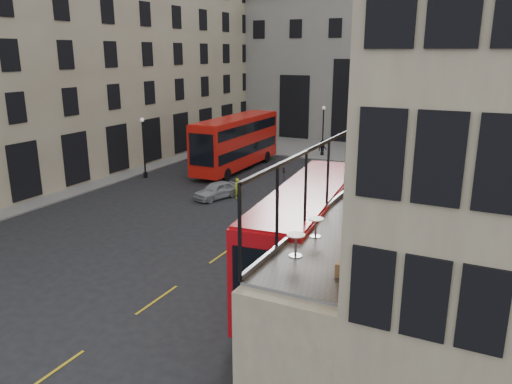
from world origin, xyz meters
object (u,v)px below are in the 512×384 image
at_px(pedestrian_a, 201,153).
at_px(cafe_chair_a, 344,269).
at_px(car_c, 229,164).
at_px(pedestrian_e, 192,151).
at_px(cafe_chair_d, 387,203).
at_px(cafe_chair_c, 377,221).
at_px(car_a, 217,190).
at_px(cafe_table_far, 357,194).
at_px(bus_near, 307,232).
at_px(cyclist, 238,188).
at_px(traffic_light_near, 284,188).
at_px(pedestrian_b, 323,148).
at_px(cafe_table_mid, 316,225).
at_px(bus_far, 236,140).
at_px(cafe_table_near, 296,242).
at_px(street_lamp_a, 144,151).
at_px(traffic_light_far, 221,136).
at_px(bicycle, 320,191).
at_px(car_b, 314,174).
at_px(street_lamp_b, 323,134).
at_px(pedestrian_d, 445,165).
at_px(cafe_chair_b, 366,234).
at_px(pedestrian_c, 371,143).

bearing_deg(pedestrian_a, cafe_chair_a, -45.95).
height_order(car_c, pedestrian_e, pedestrian_e).
distance_m(cafe_chair_a, cafe_chair_d, 7.02).
relative_size(cafe_chair_a, cafe_chair_c, 0.97).
distance_m(car_a, cafe_chair_c, 21.11).
xyz_separation_m(car_c, cafe_table_far, (17.44, -20.02, 4.41)).
relative_size(bus_near, cyclist, 8.17).
bearing_deg(traffic_light_near, cafe_table_far, -51.09).
bearing_deg(car_c, car_a, 125.08).
height_order(pedestrian_b, cafe_table_mid, cafe_table_mid).
height_order(bus_far, cafe_chair_d, cafe_chair_d).
bearing_deg(cafe_table_near, street_lamp_a, 137.78).
bearing_deg(pedestrian_b, cyclist, -150.12).
height_order(traffic_light_far, cafe_table_far, cafe_table_far).
bearing_deg(traffic_light_near, pedestrian_a, 137.50).
height_order(cafe_table_far, cafe_chair_d, cafe_chair_d).
bearing_deg(bicycle, car_b, 13.67).
height_order(car_b, cafe_chair_d, cafe_chair_d).
distance_m(car_a, bicycle, 7.95).
xyz_separation_m(cafe_table_mid, cafe_chair_a, (1.82, -2.67, -0.21)).
distance_m(street_lamp_b, bicycle, 16.08).
height_order(traffic_light_near, cafe_table_mid, cafe_table_mid).
bearing_deg(car_c, bus_near, 139.93).
height_order(traffic_light_far, cafe_table_near, cafe_table_near).
relative_size(traffic_light_far, pedestrian_d, 2.20).
distance_m(cafe_table_mid, cafe_chair_b, 1.73).
xyz_separation_m(traffic_light_far, bus_far, (3.73, -3.50, 0.37)).
distance_m(pedestrian_b, pedestrian_c, 6.38).
distance_m(street_lamp_a, pedestrian_a, 8.05).
bearing_deg(bicycle, cafe_chair_b, -169.15).
distance_m(car_a, pedestrian_a, 13.45).
distance_m(street_lamp_b, bus_far, 10.87).
xyz_separation_m(pedestrian_b, cafe_table_near, (11.70, -36.72, 4.23)).
bearing_deg(car_b, cyclist, -138.25).
bearing_deg(street_lamp_b, cyclist, -91.80).
bearing_deg(pedestrian_e, cyclist, 52.28).
bearing_deg(traffic_light_near, cafe_table_near, -65.34).
relative_size(car_b, cafe_table_mid, 6.56).
relative_size(bicycle, pedestrian_b, 1.10).
bearing_deg(car_c, cafe_chair_a, 137.09).
bearing_deg(cafe_table_far, cafe_table_mid, -94.77).
height_order(bus_far, pedestrian_d, bus_far).
bearing_deg(bus_far, pedestrian_a, 164.35).
height_order(pedestrian_d, cafe_table_mid, cafe_table_mid).
bearing_deg(cafe_chair_a, cafe_chair_c, 91.67).
height_order(traffic_light_near, pedestrian_c, traffic_light_near).
bearing_deg(cafe_chair_b, cafe_chair_a, -87.42).
relative_size(traffic_light_far, pedestrian_c, 1.96).
xyz_separation_m(bus_far, cafe_table_mid, (16.96, -25.20, 2.25)).
distance_m(street_lamp_a, bus_far, 8.67).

